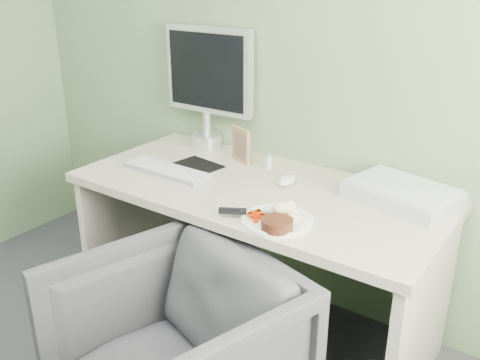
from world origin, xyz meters
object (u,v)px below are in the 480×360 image
Objects in this scene: plate at (277,220)px; monitor at (208,81)px; scanner at (402,195)px; desk_chair at (173,360)px; desk at (256,224)px.

monitor is (-0.75, 0.56, 0.33)m from plate.
scanner is 1.08m from desk_chair.
desk is at bearing 116.01° from desk_chair.
plate is 0.44× the size of monitor.
plate is (0.25, -0.24, 0.19)m from desk.
scanner is 1.12m from monitor.
desk_chair is at bearing -80.71° from desk.
desk_chair is (-0.14, -0.45, -0.39)m from plate.
desk_chair is (0.11, -0.69, -0.20)m from desk.
plate is 0.99m from monitor.
desk is 3.89× the size of scanner.
plate is 0.65× the size of scanner.
monitor reaches higher than desk_chair.
monitor reaches higher than plate.
scanner reaches higher than desk.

